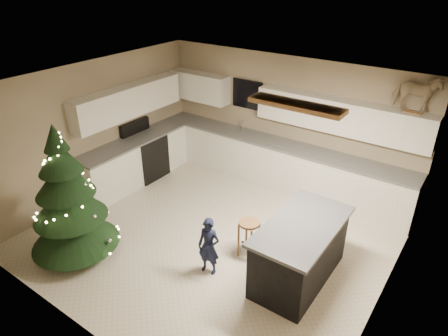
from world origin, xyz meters
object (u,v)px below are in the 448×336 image
(christmas_tree, at_px, (69,205))
(toddler, at_px, (209,246))
(island, at_px, (300,251))
(rocking_horse, at_px, (416,94))
(bar_stool, at_px, (249,230))

(christmas_tree, height_order, toddler, christmas_tree)
(island, relative_size, toddler, 1.83)
(rocking_horse, bearing_deg, toddler, 136.69)
(christmas_tree, bearing_deg, bar_stool, 34.27)
(bar_stool, xyz_separation_m, christmas_tree, (-2.25, -1.54, 0.44))
(bar_stool, height_order, christmas_tree, christmas_tree)
(christmas_tree, bearing_deg, toddler, 23.78)
(toddler, bearing_deg, island, 18.35)
(christmas_tree, bearing_deg, island, 26.00)
(christmas_tree, height_order, rocking_horse, rocking_horse)
(toddler, height_order, rocking_horse, rocking_horse)
(island, xyz_separation_m, bar_stool, (-0.87, 0.01, -0.01))
(bar_stool, bearing_deg, island, -0.95)
(island, height_order, bar_stool, island)
(christmas_tree, xyz_separation_m, toddler, (1.98, 0.87, -0.45))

